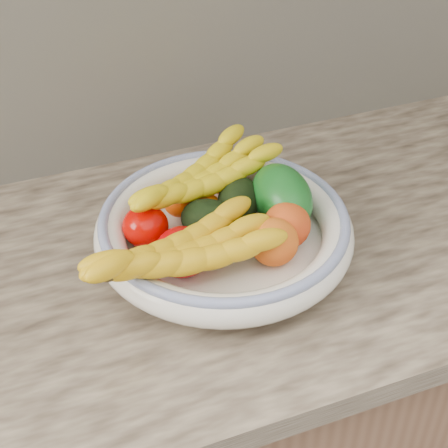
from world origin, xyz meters
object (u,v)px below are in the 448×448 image
Objects in this scene: fruit_bowl at (224,230)px; banana_bunch_front at (182,257)px; green_mango at (282,197)px; banana_bunch_back at (202,183)px.

fruit_bowl is 1.29× the size of banana_bunch_front.
fruit_bowl is 0.10m from green_mango.
banana_bunch_front is at bearing -140.99° from fruit_bowl.
green_mango is 0.43× the size of banana_bunch_front.
banana_bunch_back is at bearing 95.51° from fruit_bowl.
green_mango is at bearing -54.44° from banana_bunch_back.
banana_bunch_back is 0.95× the size of banana_bunch_front.
banana_bunch_front is (-0.19, -0.09, 0.01)m from green_mango.
green_mango is 0.13m from banana_bunch_back.
banana_bunch_back is at bearing 50.86° from banana_bunch_front.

